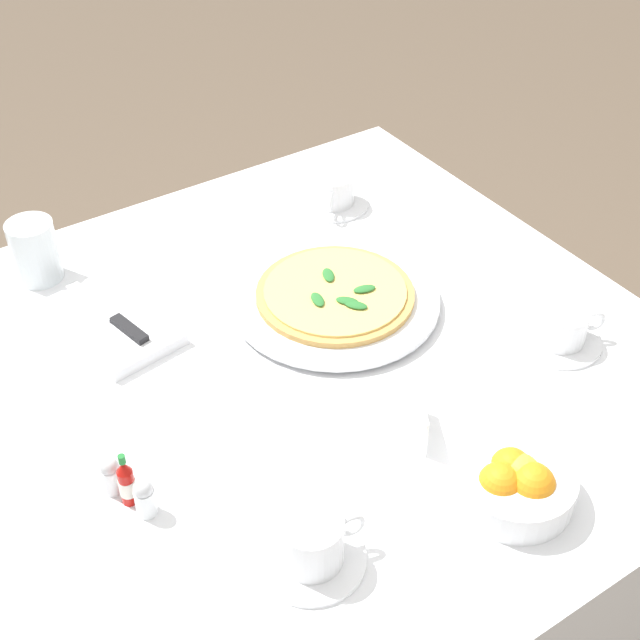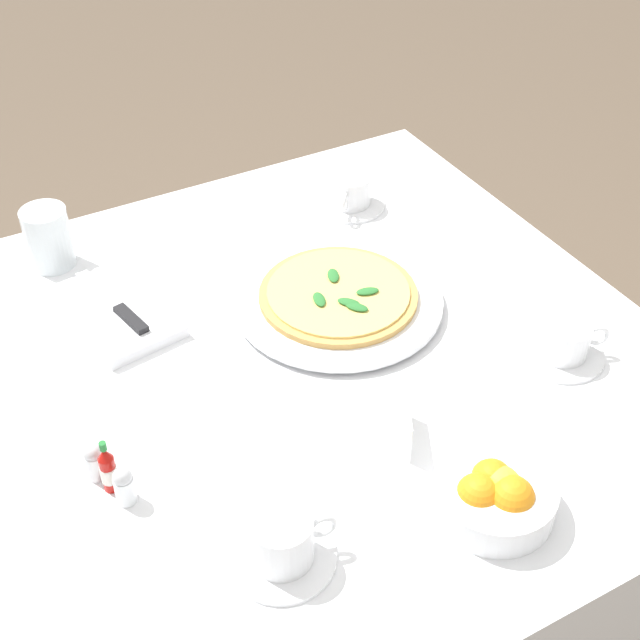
# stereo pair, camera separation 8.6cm
# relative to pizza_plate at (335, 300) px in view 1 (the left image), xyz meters

# --- Properties ---
(ground_plane) EXTENTS (8.00, 8.00, 0.00)m
(ground_plane) POSITION_rel_pizza_plate_xyz_m (-0.07, 0.11, -0.74)
(ground_plane) COLOR brown
(dining_table) EXTENTS (1.05, 1.05, 0.73)m
(dining_table) POSITION_rel_pizza_plate_xyz_m (-0.07, 0.11, -0.15)
(dining_table) COLOR white
(dining_table) RESTS_ON ground_plane
(pizza_plate) EXTENTS (0.33, 0.33, 0.02)m
(pizza_plate) POSITION_rel_pizza_plate_xyz_m (0.00, 0.00, 0.00)
(pizza_plate) COLOR white
(pizza_plate) RESTS_ON dining_table
(pizza) EXTENTS (0.25, 0.25, 0.02)m
(pizza) POSITION_rel_pizza_plate_xyz_m (-0.00, -0.00, 0.01)
(pizza) COLOR tan
(pizza) RESTS_ON pizza_plate
(coffee_cup_far_right) EXTENTS (0.13, 0.13, 0.06)m
(coffee_cup_far_right) POSITION_rel_pizza_plate_xyz_m (0.25, -0.17, 0.02)
(coffee_cup_far_right) COLOR white
(coffee_cup_far_right) RESTS_ON dining_table
(coffee_cup_left_edge) EXTENTS (0.13, 0.13, 0.06)m
(coffee_cup_left_edge) POSITION_rel_pizza_plate_xyz_m (-0.26, -0.23, 0.02)
(coffee_cup_left_edge) COLOR white
(coffee_cup_left_edge) RESTS_ON dining_table
(coffee_cup_near_left) EXTENTS (0.13, 0.13, 0.07)m
(coffee_cup_near_left) POSITION_rel_pizza_plate_xyz_m (-0.38, 0.29, 0.02)
(coffee_cup_near_left) COLOR white
(coffee_cup_near_left) RESTS_ON dining_table
(water_glass_right_edge) EXTENTS (0.08, 0.08, 0.10)m
(water_glass_right_edge) POSITION_rel_pizza_plate_xyz_m (0.33, 0.36, 0.03)
(water_glass_right_edge) COLOR white
(water_glass_right_edge) RESTS_ON dining_table
(napkin_folded) EXTENTS (0.24, 0.16, 0.02)m
(napkin_folded) POSITION_rel_pizza_plate_xyz_m (0.14, 0.32, -0.00)
(napkin_folded) COLOR white
(napkin_folded) RESTS_ON dining_table
(dinner_knife) EXTENTS (0.19, 0.06, 0.01)m
(dinner_knife) POSITION_rel_pizza_plate_xyz_m (0.15, 0.32, 0.01)
(dinner_knife) COLOR silver
(dinner_knife) RESTS_ON napkin_folded
(citrus_bowl) EXTENTS (0.15, 0.15, 0.07)m
(citrus_bowl) POSITION_rel_pizza_plate_xyz_m (-0.44, 0.03, 0.02)
(citrus_bowl) COLOR white
(citrus_bowl) RESTS_ON dining_table
(hot_sauce_bottle) EXTENTS (0.02, 0.02, 0.08)m
(hot_sauce_bottle) POSITION_rel_pizza_plate_xyz_m (-0.18, 0.43, 0.02)
(hot_sauce_bottle) COLOR #B7140F
(hot_sauce_bottle) RESTS_ON dining_table
(salt_shaker) EXTENTS (0.03, 0.03, 0.06)m
(salt_shaker) POSITION_rel_pizza_plate_xyz_m (-0.15, 0.44, 0.01)
(salt_shaker) COLOR white
(salt_shaker) RESTS_ON dining_table
(pepper_shaker) EXTENTS (0.03, 0.03, 0.06)m
(pepper_shaker) POSITION_rel_pizza_plate_xyz_m (-0.21, 0.42, 0.01)
(pepper_shaker) COLOR white
(pepper_shaker) RESTS_ON dining_table
(menu_card) EXTENTS (0.08, 0.05, 0.06)m
(menu_card) POSITION_rel_pizza_plate_xyz_m (-0.29, 0.06, 0.02)
(menu_card) COLOR white
(menu_card) RESTS_ON dining_table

